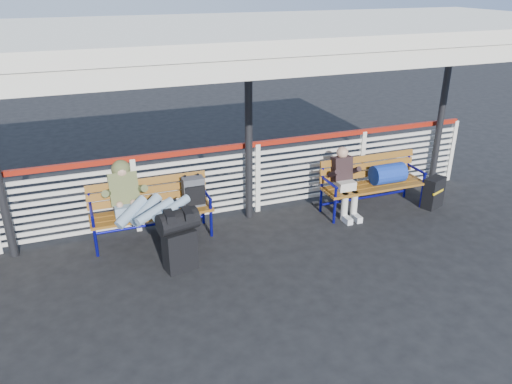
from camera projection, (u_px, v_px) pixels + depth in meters
name	position (u px, v px, depth m)	size (l,w,h in m)	color
ground	(162.00, 296.00, 6.27)	(60.00, 60.00, 0.00)	black
fence	(135.00, 192.00, 7.64)	(12.08, 0.08, 1.24)	silver
canopy	(128.00, 38.00, 5.80)	(12.60, 3.60, 3.16)	silver
luggage_stack	(179.00, 238.00, 6.68)	(0.58, 0.40, 0.88)	black
bench_left	(163.00, 200.00, 7.52)	(1.80, 0.56, 0.92)	brown
bench_right	(379.00, 176.00, 8.42)	(1.80, 0.56, 0.92)	brown
traveler_man	(143.00, 205.00, 7.05)	(0.94, 1.63, 0.77)	#8EA9BF
companion_person	(345.00, 181.00, 8.20)	(0.32, 0.66, 1.15)	beige
suitcase_side	(434.00, 193.00, 8.59)	(0.44, 0.36, 0.54)	black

